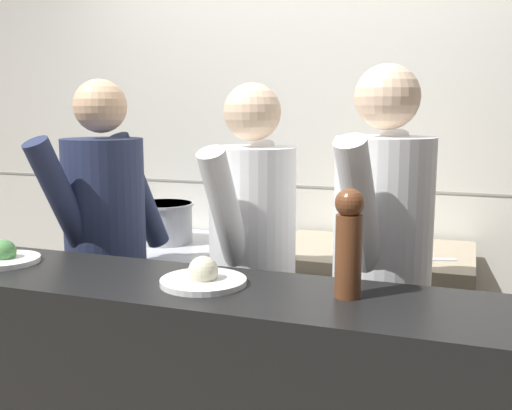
{
  "coord_description": "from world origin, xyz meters",
  "views": [
    {
      "loc": [
        0.89,
        -1.82,
        1.57
      ],
      "look_at": [
        0.01,
        0.63,
        1.15
      ],
      "focal_mm": 42.0,
      "sensor_mm": 36.0,
      "label": 1
    }
  ],
  "objects_px": {
    "oven_range": "(196,323)",
    "sauce_pot": "(235,224)",
    "chef_sous": "(252,273)",
    "stock_pot": "(163,221)",
    "plated_dish_appetiser": "(203,277)",
    "plated_dish_main": "(4,257)",
    "chef_head_cook": "(106,255)",
    "pepper_mill": "(349,241)",
    "chef_line": "(381,279)",
    "mixing_bowl_steel": "(380,238)",
    "chefs_knife": "(404,258)"
  },
  "relations": [
    {
      "from": "sauce_pot",
      "to": "chefs_knife",
      "type": "xyz_separation_m",
      "value": [
        0.87,
        -0.18,
        -0.06
      ]
    },
    {
      "from": "sauce_pot",
      "to": "pepper_mill",
      "type": "bearing_deg",
      "value": -54.76
    },
    {
      "from": "sauce_pot",
      "to": "pepper_mill",
      "type": "distance_m",
      "value": 1.41
    },
    {
      "from": "mixing_bowl_steel",
      "to": "chefs_knife",
      "type": "xyz_separation_m",
      "value": [
        0.14,
        -0.23,
        -0.03
      ]
    },
    {
      "from": "plated_dish_main",
      "to": "oven_range",
      "type": "bearing_deg",
      "value": 80.32
    },
    {
      "from": "stock_pot",
      "to": "chef_head_cook",
      "type": "xyz_separation_m",
      "value": [
        0.05,
        -0.61,
        -0.04
      ]
    },
    {
      "from": "oven_range",
      "to": "chef_line",
      "type": "bearing_deg",
      "value": -31.35
    },
    {
      "from": "chef_sous",
      "to": "mixing_bowl_steel",
      "type": "bearing_deg",
      "value": 65.69
    },
    {
      "from": "oven_range",
      "to": "sauce_pot",
      "type": "height_order",
      "value": "sauce_pot"
    },
    {
      "from": "chef_line",
      "to": "pepper_mill",
      "type": "bearing_deg",
      "value": -82.46
    },
    {
      "from": "oven_range",
      "to": "chef_head_cook",
      "type": "height_order",
      "value": "chef_head_cook"
    },
    {
      "from": "sauce_pot",
      "to": "plated_dish_appetiser",
      "type": "distance_m",
      "value": 1.22
    },
    {
      "from": "plated_dish_appetiser",
      "to": "chef_sous",
      "type": "distance_m",
      "value": 0.54
    },
    {
      "from": "plated_dish_main",
      "to": "chef_head_cook",
      "type": "height_order",
      "value": "chef_head_cook"
    },
    {
      "from": "sauce_pot",
      "to": "pepper_mill",
      "type": "xyz_separation_m",
      "value": [
        0.8,
        -1.14,
        0.22
      ]
    },
    {
      "from": "chefs_knife",
      "to": "stock_pot",
      "type": "bearing_deg",
      "value": 173.05
    },
    {
      "from": "chefs_knife",
      "to": "pepper_mill",
      "type": "distance_m",
      "value": 1.0
    },
    {
      "from": "mixing_bowl_steel",
      "to": "plated_dish_main",
      "type": "xyz_separation_m",
      "value": [
        -1.15,
        -1.21,
        0.1
      ]
    },
    {
      "from": "plated_dish_main",
      "to": "chef_sous",
      "type": "bearing_deg",
      "value": 35.22
    },
    {
      "from": "plated_dish_main",
      "to": "chef_sous",
      "type": "xyz_separation_m",
      "value": [
        0.74,
        0.52,
        -0.12
      ]
    },
    {
      "from": "oven_range",
      "to": "pepper_mill",
      "type": "distance_m",
      "value": 1.69
    },
    {
      "from": "oven_range",
      "to": "chef_line",
      "type": "distance_m",
      "value": 1.34
    },
    {
      "from": "plated_dish_main",
      "to": "chef_head_cook",
      "type": "relative_size",
      "value": 0.14
    },
    {
      "from": "sauce_pot",
      "to": "plated_dish_appetiser",
      "type": "height_order",
      "value": "plated_dish_appetiser"
    },
    {
      "from": "oven_range",
      "to": "sauce_pot",
      "type": "bearing_deg",
      "value": 6.91
    },
    {
      "from": "chef_line",
      "to": "plated_dish_main",
      "type": "bearing_deg",
      "value": -146.99
    },
    {
      "from": "mixing_bowl_steel",
      "to": "plated_dish_appetiser",
      "type": "bearing_deg",
      "value": -107.22
    },
    {
      "from": "chefs_knife",
      "to": "mixing_bowl_steel",
      "type": "bearing_deg",
      "value": 121.01
    },
    {
      "from": "plated_dish_main",
      "to": "pepper_mill",
      "type": "relative_size",
      "value": 0.77
    },
    {
      "from": "chef_sous",
      "to": "stock_pot",
      "type": "bearing_deg",
      "value": 146.33
    },
    {
      "from": "stock_pot",
      "to": "plated_dish_main",
      "type": "height_order",
      "value": "plated_dish_main"
    },
    {
      "from": "chef_sous",
      "to": "chef_line",
      "type": "xyz_separation_m",
      "value": [
        0.51,
        -0.03,
        0.03
      ]
    },
    {
      "from": "chef_line",
      "to": "sauce_pot",
      "type": "bearing_deg",
      "value": 152.81
    },
    {
      "from": "plated_dish_main",
      "to": "chef_head_cook",
      "type": "bearing_deg",
      "value": 82.84
    },
    {
      "from": "chefs_knife",
      "to": "chef_line",
      "type": "relative_size",
      "value": 0.21
    },
    {
      "from": "stock_pot",
      "to": "mixing_bowl_steel",
      "type": "height_order",
      "value": "stock_pot"
    },
    {
      "from": "chefs_knife",
      "to": "chef_sous",
      "type": "xyz_separation_m",
      "value": [
        -0.54,
        -0.46,
        0.01
      ]
    },
    {
      "from": "plated_dish_main",
      "to": "pepper_mill",
      "type": "height_order",
      "value": "pepper_mill"
    },
    {
      "from": "chef_sous",
      "to": "chef_line",
      "type": "relative_size",
      "value": 0.97
    },
    {
      "from": "mixing_bowl_steel",
      "to": "pepper_mill",
      "type": "xyz_separation_m",
      "value": [
        0.07,
        -1.18,
        0.24
      ]
    },
    {
      "from": "chef_head_cook",
      "to": "mixing_bowl_steel",
      "type": "bearing_deg",
      "value": 47.83
    },
    {
      "from": "chefs_knife",
      "to": "chef_sous",
      "type": "distance_m",
      "value": 0.71
    },
    {
      "from": "pepper_mill",
      "to": "oven_range",
      "type": "bearing_deg",
      "value": 132.66
    },
    {
      "from": "plated_dish_appetiser",
      "to": "chef_head_cook",
      "type": "bearing_deg",
      "value": 143.34
    },
    {
      "from": "chefs_knife",
      "to": "chef_sous",
      "type": "height_order",
      "value": "chef_sous"
    },
    {
      "from": "sauce_pot",
      "to": "chef_line",
      "type": "height_order",
      "value": "chef_line"
    },
    {
      "from": "oven_range",
      "to": "chef_head_cook",
      "type": "distance_m",
      "value": 0.8
    },
    {
      "from": "plated_dish_main",
      "to": "chef_line",
      "type": "bearing_deg",
      "value": 21.49
    },
    {
      "from": "oven_range",
      "to": "sauce_pot",
      "type": "xyz_separation_m",
      "value": [
        0.22,
        0.03,
        0.55
      ]
    },
    {
      "from": "oven_range",
      "to": "plated_dish_appetiser",
      "type": "xyz_separation_m",
      "value": [
        0.58,
        -1.14,
        0.62
      ]
    }
  ]
}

